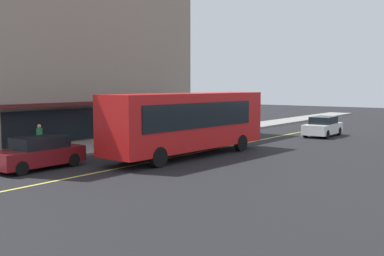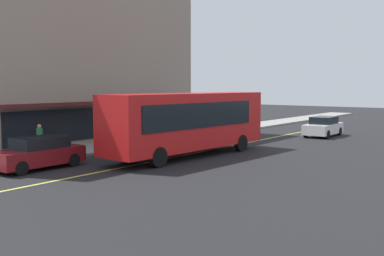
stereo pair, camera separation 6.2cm
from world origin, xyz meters
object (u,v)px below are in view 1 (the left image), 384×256
at_px(pedestrian_by_curb, 135,125).
at_px(pedestrian_at_corner, 219,118).
at_px(car_maroon, 38,153).
at_px(car_silver, 173,135).
at_px(bus, 189,121).
at_px(car_white, 323,127).
at_px(traffic_light, 102,109).
at_px(pedestrian_waiting, 39,136).

height_order(pedestrian_by_curb, pedestrian_at_corner, pedestrian_by_curb).
relative_size(car_maroon, pedestrian_at_corner, 2.56).
xyz_separation_m(car_silver, pedestrian_at_corner, (9.68, 2.84, 0.41)).
xyz_separation_m(bus, car_white, (14.18, -2.25, -1.24)).
xyz_separation_m(traffic_light, pedestrian_waiting, (-3.32, 1.46, -1.41)).
relative_size(bus, car_maroon, 2.62).
height_order(traffic_light, pedestrian_by_curb, traffic_light).
bearing_deg(pedestrian_by_curb, car_maroon, -161.73).
bearing_deg(traffic_light, pedestrian_at_corner, 3.88).
bearing_deg(pedestrian_by_curb, bus, -112.37).
xyz_separation_m(bus, traffic_light, (-1.57, 5.23, 0.55)).
relative_size(traffic_light, pedestrian_at_corner, 1.91).
bearing_deg(car_white, pedestrian_at_corner, 101.95).
relative_size(traffic_light, car_silver, 0.73).
bearing_deg(traffic_light, car_white, -25.40).
bearing_deg(traffic_light, bus, -73.25).
distance_m(bus, pedestrian_by_curb, 7.29).
xyz_separation_m(pedestrian_waiting, pedestrian_at_corner, (17.29, -0.51, 0.03)).
bearing_deg(bus, car_white, -9.01).
relative_size(car_silver, pedestrian_waiting, 2.70).
distance_m(traffic_light, pedestrian_waiting, 3.89).
height_order(bus, pedestrian_by_curb, bus).
bearing_deg(pedestrian_waiting, traffic_light, -23.73).
height_order(pedestrian_by_curb, pedestrian_waiting, pedestrian_by_curb).
distance_m(car_maroon, pedestrian_at_corner, 19.86).
height_order(car_silver, pedestrian_at_corner, pedestrian_at_corner).
relative_size(car_white, pedestrian_waiting, 2.67).
bearing_deg(pedestrian_at_corner, car_maroon, -171.94).
xyz_separation_m(bus, car_maroon, (-7.27, 3.39, -1.24)).
bearing_deg(car_silver, pedestrian_at_corner, 16.36).
bearing_deg(pedestrian_by_curb, pedestrian_waiting, -179.91).
distance_m(bus, car_maroon, 8.11).
bearing_deg(pedestrian_waiting, car_white, -25.11).
bearing_deg(pedestrian_at_corner, pedestrian_by_curb, 176.88).
distance_m(car_white, pedestrian_waiting, 21.06).
relative_size(bus, car_silver, 2.56).
distance_m(bus, car_silver, 4.47).
relative_size(pedestrian_waiting, pedestrian_at_corner, 0.97).
bearing_deg(pedestrian_at_corner, pedestrian_waiting, 178.30).
bearing_deg(car_silver, car_maroon, 179.66).
height_order(traffic_light, car_maroon, traffic_light).
xyz_separation_m(car_maroon, pedestrian_at_corner, (19.66, 2.78, 0.41)).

